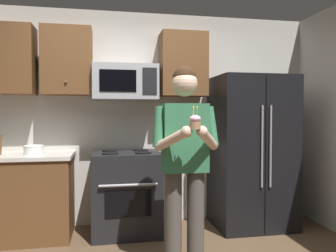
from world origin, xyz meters
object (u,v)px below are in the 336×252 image
refrigerator (252,152)px  microwave (125,82)px  oven_range (126,192)px  person (185,156)px  cupcake (195,122)px  bowl_large_white (34,150)px

refrigerator → microwave: bearing=174.0°
oven_range → refrigerator: refrigerator is taller
oven_range → person: (0.44, -1.02, 0.53)m
oven_range → person: person is taller
cupcake → refrigerator: bearing=51.0°
person → refrigerator: bearing=42.7°
person → cupcake: 0.44m
bowl_large_white → person: size_ratio=0.12×
microwave → cupcake: bearing=-73.4°
oven_range → person: 1.23m
oven_range → cupcake: 1.64m
microwave → cupcake: microwave is taller
oven_range → refrigerator: bearing=-1.5°
microwave → refrigerator: 1.72m
person → oven_range: bearing=113.2°
microwave → bowl_large_white: (-0.99, -0.14, -0.75)m
oven_range → microwave: (0.00, 0.12, 1.26)m
microwave → bowl_large_white: bearing=-171.9°
bowl_large_white → microwave: bearing=8.1°
refrigerator → bowl_large_white: size_ratio=8.54×
microwave → refrigerator: size_ratio=0.41×
microwave → bowl_large_white: size_ratio=3.51×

